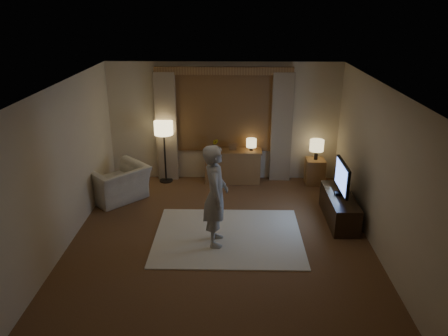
{
  "coord_description": "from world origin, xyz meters",
  "views": [
    {
      "loc": [
        0.2,
        -6.48,
        3.79
      ],
      "look_at": [
        0.05,
        0.6,
        1.06
      ],
      "focal_mm": 35.0,
      "sensor_mm": 36.0,
      "label": 1
    }
  ],
  "objects_px": {
    "person": "(216,196)",
    "armchair": "(118,183)",
    "side_table": "(315,171)",
    "tv_stand": "(339,208)",
    "sideboard": "(233,167)"
  },
  "relations": [
    {
      "from": "tv_stand",
      "to": "person",
      "type": "relative_size",
      "value": 0.82
    },
    {
      "from": "side_table",
      "to": "tv_stand",
      "type": "relative_size",
      "value": 0.4
    },
    {
      "from": "side_table",
      "to": "person",
      "type": "bearing_deg",
      "value": -128.58
    },
    {
      "from": "armchair",
      "to": "side_table",
      "type": "xyz_separation_m",
      "value": [
        4.11,
        0.91,
        -0.07
      ]
    },
    {
      "from": "sideboard",
      "to": "armchair",
      "type": "distance_m",
      "value": 2.5
    },
    {
      "from": "armchair",
      "to": "tv_stand",
      "type": "distance_m",
      "value": 4.34
    },
    {
      "from": "person",
      "to": "armchair",
      "type": "bearing_deg",
      "value": 48.14
    },
    {
      "from": "sideboard",
      "to": "tv_stand",
      "type": "relative_size",
      "value": 0.86
    },
    {
      "from": "side_table",
      "to": "tv_stand",
      "type": "distance_m",
      "value": 1.73
    },
    {
      "from": "sideboard",
      "to": "tv_stand",
      "type": "distance_m",
      "value": 2.64
    },
    {
      "from": "tv_stand",
      "to": "side_table",
      "type": "bearing_deg",
      "value": 94.99
    },
    {
      "from": "tv_stand",
      "to": "person",
      "type": "bearing_deg",
      "value": -158.67
    },
    {
      "from": "armchair",
      "to": "tv_stand",
      "type": "relative_size",
      "value": 0.77
    },
    {
      "from": "armchair",
      "to": "tv_stand",
      "type": "bearing_deg",
      "value": 123.29
    },
    {
      "from": "side_table",
      "to": "person",
      "type": "height_order",
      "value": "person"
    }
  ]
}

